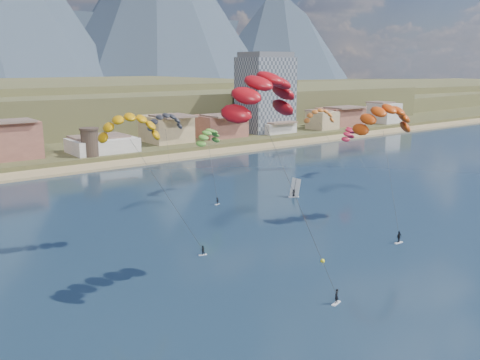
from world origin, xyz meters
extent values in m
plane|color=black|center=(0.00, 0.00, 0.00)|extent=(2400.00, 2400.00, 0.00)
cube|color=tan|center=(0.00, 106.00, 0.25)|extent=(2200.00, 12.00, 0.90)
cube|color=brown|center=(40.00, 220.00, 9.50)|extent=(320.00, 150.00, 15.00)
cube|color=brown|center=(260.00, 205.00, 6.00)|extent=(240.00, 120.00, 8.00)
cube|color=brown|center=(360.00, 230.00, 8.00)|extent=(260.00, 140.00, 12.00)
cone|color=#2E3D4D|center=(680.00, 810.00, 127.00)|extent=(340.00, 340.00, 250.00)
cone|color=#2E3D4D|center=(900.00, 820.00, 112.00)|extent=(320.00, 320.00, 220.00)
cube|color=gray|center=(85.00, 128.00, 17.00)|extent=(20.00, 16.00, 30.00)
cube|color=#59595E|center=(85.00, 128.00, 33.00)|extent=(18.00, 14.40, 2.00)
cylinder|color=#47382D|center=(5.00, 114.00, 6.00)|extent=(5.20, 5.20, 8.00)
cylinder|color=#47382D|center=(5.00, 114.00, 10.30)|extent=(5.82, 5.82, 0.60)
cube|color=silver|center=(-5.94, 4.12, 0.05)|extent=(1.71, 0.91, 0.11)
imported|color=black|center=(-5.94, 4.12, 1.05)|extent=(0.79, 0.62, 1.89)
cylinder|color=#262626|center=(-7.75, 9.49, 12.06)|extent=(0.05, 0.05, 24.49)
cube|color=silver|center=(-10.12, 28.25, 0.04)|extent=(1.35, 0.70, 0.09)
imported|color=black|center=(-10.12, 28.25, 0.83)|extent=(0.84, 0.73, 1.49)
cylinder|color=#262626|center=(-13.46, 33.28, 9.30)|extent=(0.05, 0.05, 20.61)
cube|color=silver|center=(19.09, 13.31, 0.06)|extent=(1.72, 0.56, 0.11)
imported|color=black|center=(19.09, 13.31, 1.10)|extent=(1.17, 0.51, 1.96)
cylinder|color=#262626|center=(23.63, 19.05, 9.10)|extent=(0.05, 0.05, 21.46)
cube|color=silver|center=(8.61, 51.52, 0.04)|extent=(1.33, 0.70, 0.09)
imported|color=black|center=(8.61, 51.52, 0.82)|extent=(1.06, 0.77, 1.47)
cylinder|color=#262626|center=(10.99, 56.69, 6.13)|extent=(0.05, 0.05, 15.40)
cylinder|color=#262626|center=(11.99, 75.51, 6.72)|extent=(0.04, 0.04, 15.12)
cylinder|color=#262626|center=(53.12, 61.80, 6.84)|extent=(0.04, 0.04, 15.33)
cylinder|color=#262626|center=(53.40, 51.33, 4.96)|extent=(0.04, 0.04, 12.29)
cube|color=silver|center=(25.87, 46.33, 0.06)|extent=(2.38, 1.80, 0.12)
imported|color=black|center=(25.87, 46.33, 0.97)|extent=(0.99, 0.89, 1.70)
cube|color=white|center=(26.27, 46.33, 2.18)|extent=(2.10, 2.66, 4.05)
sphere|color=yellow|center=(2.85, 15.00, 0.11)|extent=(0.67, 0.67, 0.67)
camera|label=1|loc=(-51.08, -36.05, 29.10)|focal=38.59mm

